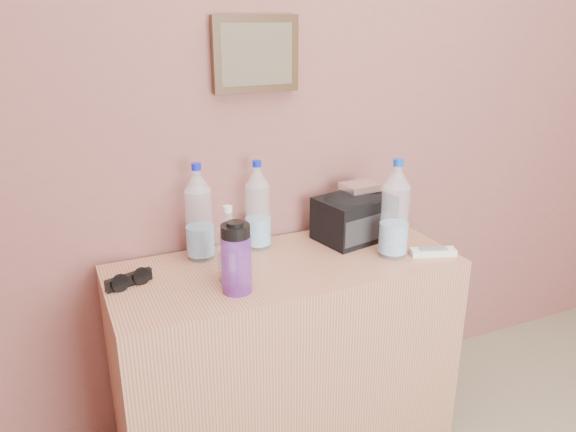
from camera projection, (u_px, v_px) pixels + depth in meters
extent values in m
plane|color=#865050|center=(329.00, 66.00, 2.02)|extent=(4.00, 0.00, 4.00)
cube|color=tan|center=(285.00, 356.00, 2.02)|extent=(1.17, 0.49, 0.73)
cylinder|color=silver|center=(199.00, 218.00, 1.89)|extent=(0.09, 0.09, 0.29)
cylinder|color=#1019BD|center=(196.00, 167.00, 1.83)|extent=(0.03, 0.03, 0.02)
cylinder|color=white|center=(258.00, 210.00, 1.98)|extent=(0.09, 0.09, 0.28)
cylinder|color=#0920B1|center=(257.00, 164.00, 1.92)|extent=(0.03, 0.03, 0.02)
cylinder|color=silver|center=(395.00, 215.00, 1.91)|extent=(0.09, 0.09, 0.30)
cylinder|color=#0F3DB8|center=(398.00, 162.00, 1.84)|extent=(0.03, 0.03, 0.02)
cylinder|color=silver|center=(229.00, 249.00, 1.74)|extent=(0.07, 0.07, 0.21)
cylinder|color=silver|center=(228.00, 209.00, 1.70)|extent=(0.03, 0.03, 0.02)
cylinder|color=purple|center=(236.00, 264.00, 1.68)|extent=(0.09, 0.09, 0.18)
cylinder|color=black|center=(235.00, 229.00, 1.64)|extent=(0.09, 0.09, 0.05)
cube|color=beige|center=(433.00, 252.00, 1.96)|extent=(0.17, 0.10, 0.02)
cube|color=white|center=(360.00, 187.00, 2.06)|extent=(0.13, 0.11, 0.03)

